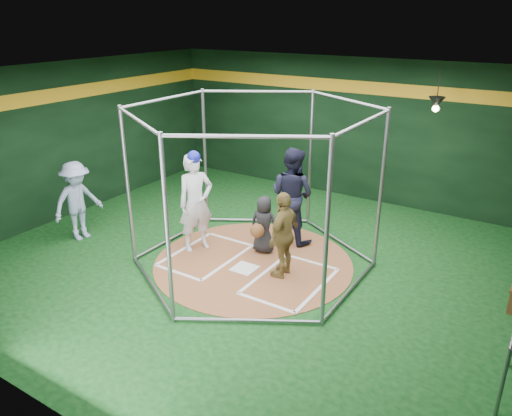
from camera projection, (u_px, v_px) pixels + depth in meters
The scene contains 13 objects.
room_shell at pixel (253, 176), 8.94m from camera, with size 10.10×9.10×3.53m.
clay_disc at pixel (253, 262), 9.58m from camera, with size 3.80×3.80×0.01m, color #965B36.
home_plate at pixel (245, 268), 9.34m from camera, with size 0.43×0.43×0.01m, color white.
batter_box_left at pixel (206, 255), 9.85m from camera, with size 1.17×1.77×0.01m.
batter_box_right at pixel (290, 281), 8.91m from camera, with size 1.17×1.77×0.01m.
batting_cage at pixel (253, 189), 9.03m from camera, with size 4.05×4.67×3.00m.
pendant_lamp_near at pixel (436, 103), 10.30m from camera, with size 0.34×0.34×0.90m.
batter_figure at pixel (196, 202), 9.79m from camera, with size 0.75×0.85×2.04m.
visitor_leopard at pixel (284, 235), 8.85m from camera, with size 0.94×0.39×1.60m, color #A88E48.
catcher_figure at pixel (263, 225), 9.81m from camera, with size 0.63×0.63×1.16m.
umpire at pixel (292, 195), 10.16m from camera, with size 0.97×0.76×2.00m, color black.
bystander_blue at pixel (77, 201), 10.33m from camera, with size 1.09×0.62×1.68m, color #95A3C5.
steel_railing at pixel (511, 347), 6.15m from camera, with size 0.05×1.12×0.96m.
Camera 1 is at (4.61, -7.16, 4.51)m, focal length 35.00 mm.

